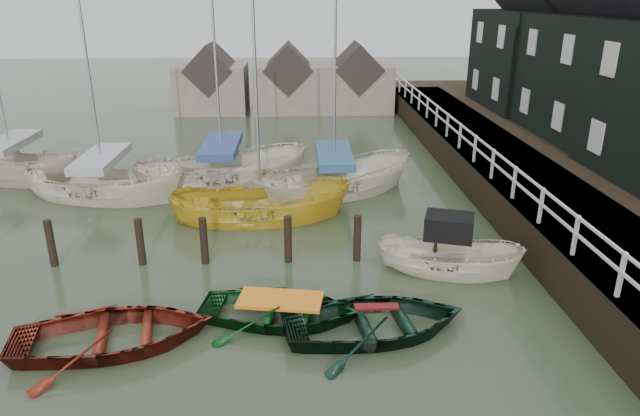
{
  "coord_description": "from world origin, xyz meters",
  "views": [
    {
      "loc": [
        1.5,
        -12.02,
        7.31
      ],
      "look_at": [
        2.15,
        3.66,
        1.4
      ],
      "focal_mm": 32.0,
      "sensor_mm": 36.0,
      "label": 1
    }
  ],
  "objects_px": {
    "rowboat_green": "(281,319)",
    "sailboat_e": "(15,177)",
    "rowboat_red": "(115,345)",
    "motorboat": "(447,268)",
    "rowboat_dkgreen": "(375,333)",
    "sailboat_a": "(106,195)",
    "sailboat_d": "(334,191)",
    "sailboat_c": "(261,218)",
    "sailboat_b": "(223,182)"
  },
  "relations": [
    {
      "from": "motorboat",
      "to": "sailboat_d",
      "type": "relative_size",
      "value": 0.32
    },
    {
      "from": "rowboat_green",
      "to": "sailboat_e",
      "type": "distance_m",
      "value": 16.34
    },
    {
      "from": "sailboat_e",
      "to": "rowboat_green",
      "type": "bearing_deg",
      "value": -114.06
    },
    {
      "from": "sailboat_c",
      "to": "rowboat_green",
      "type": "bearing_deg",
      "value": -175.82
    },
    {
      "from": "sailboat_d",
      "to": "rowboat_dkgreen",
      "type": "bearing_deg",
      "value": 162.33
    },
    {
      "from": "sailboat_e",
      "to": "sailboat_c",
      "type": "bearing_deg",
      "value": -93.79
    },
    {
      "from": "rowboat_red",
      "to": "sailboat_a",
      "type": "bearing_deg",
      "value": 6.99
    },
    {
      "from": "rowboat_green",
      "to": "sailboat_b",
      "type": "height_order",
      "value": "sailboat_b"
    },
    {
      "from": "sailboat_a",
      "to": "sailboat_c",
      "type": "relative_size",
      "value": 0.99
    },
    {
      "from": "sailboat_a",
      "to": "sailboat_d",
      "type": "bearing_deg",
      "value": -73.24
    },
    {
      "from": "sailboat_a",
      "to": "sailboat_c",
      "type": "xyz_separation_m",
      "value": [
        6.07,
        -2.46,
        -0.05
      ]
    },
    {
      "from": "rowboat_red",
      "to": "sailboat_d",
      "type": "bearing_deg",
      "value": -39.66
    },
    {
      "from": "rowboat_red",
      "to": "sailboat_e",
      "type": "distance_m",
      "value": 14.79
    },
    {
      "from": "sailboat_c",
      "to": "sailboat_d",
      "type": "bearing_deg",
      "value": -49.78
    },
    {
      "from": "rowboat_red",
      "to": "sailboat_b",
      "type": "height_order",
      "value": "sailboat_b"
    },
    {
      "from": "rowboat_green",
      "to": "sailboat_e",
      "type": "bearing_deg",
      "value": 53.83
    },
    {
      "from": "sailboat_d",
      "to": "sailboat_b",
      "type": "bearing_deg",
      "value": 53.51
    },
    {
      "from": "sailboat_a",
      "to": "sailboat_c",
      "type": "bearing_deg",
      "value": -95.85
    },
    {
      "from": "sailboat_a",
      "to": "motorboat",
      "type": "bearing_deg",
      "value": -104.29
    },
    {
      "from": "rowboat_green",
      "to": "motorboat",
      "type": "distance_m",
      "value": 5.16
    },
    {
      "from": "rowboat_dkgreen",
      "to": "sailboat_e",
      "type": "height_order",
      "value": "sailboat_e"
    },
    {
      "from": "sailboat_a",
      "to": "sailboat_c",
      "type": "distance_m",
      "value": 6.55
    },
    {
      "from": "sailboat_a",
      "to": "sailboat_d",
      "type": "distance_m",
      "value": 8.78
    },
    {
      "from": "rowboat_green",
      "to": "sailboat_a",
      "type": "xyz_separation_m",
      "value": [
        -6.92,
        9.1,
        0.06
      ]
    },
    {
      "from": "rowboat_red",
      "to": "sailboat_a",
      "type": "relative_size",
      "value": 0.42
    },
    {
      "from": "rowboat_red",
      "to": "motorboat",
      "type": "bearing_deg",
      "value": -79.63
    },
    {
      "from": "rowboat_green",
      "to": "sailboat_b",
      "type": "relative_size",
      "value": 0.32
    },
    {
      "from": "motorboat",
      "to": "sailboat_c",
      "type": "xyz_separation_m",
      "value": [
        -5.45,
        4.32,
        -0.1
      ]
    },
    {
      "from": "rowboat_dkgreen",
      "to": "sailboat_e",
      "type": "distance_m",
      "value": 18.38
    },
    {
      "from": "rowboat_dkgreen",
      "to": "sailboat_a",
      "type": "height_order",
      "value": "sailboat_a"
    },
    {
      "from": "sailboat_e",
      "to": "motorboat",
      "type": "bearing_deg",
      "value": -98.74
    },
    {
      "from": "sailboat_a",
      "to": "sailboat_e",
      "type": "relative_size",
      "value": 0.94
    },
    {
      "from": "rowboat_green",
      "to": "rowboat_dkgreen",
      "type": "distance_m",
      "value": 2.29
    },
    {
      "from": "sailboat_b",
      "to": "sailboat_e",
      "type": "bearing_deg",
      "value": 71.72
    },
    {
      "from": "motorboat",
      "to": "sailboat_a",
      "type": "bearing_deg",
      "value": 77.06
    },
    {
      "from": "rowboat_dkgreen",
      "to": "sailboat_e",
      "type": "xyz_separation_m",
      "value": [
        -13.67,
        12.28,
        0.06
      ]
    },
    {
      "from": "rowboat_dkgreen",
      "to": "sailboat_a",
      "type": "relative_size",
      "value": 0.41
    },
    {
      "from": "sailboat_a",
      "to": "sailboat_b",
      "type": "distance_m",
      "value": 4.55
    },
    {
      "from": "sailboat_c",
      "to": "sailboat_e",
      "type": "height_order",
      "value": "sailboat_e"
    },
    {
      "from": "sailboat_c",
      "to": "sailboat_b",
      "type": "bearing_deg",
      "value": 21.25
    },
    {
      "from": "sailboat_d",
      "to": "sailboat_e",
      "type": "height_order",
      "value": "sailboat_d"
    },
    {
      "from": "rowboat_green",
      "to": "sailboat_d",
      "type": "relative_size",
      "value": 0.29
    },
    {
      "from": "motorboat",
      "to": "sailboat_c",
      "type": "distance_m",
      "value": 6.96
    },
    {
      "from": "rowboat_green",
      "to": "sailboat_d",
      "type": "distance_m",
      "value": 9.38
    },
    {
      "from": "sailboat_a",
      "to": "sailboat_b",
      "type": "relative_size",
      "value": 0.85
    },
    {
      "from": "rowboat_dkgreen",
      "to": "sailboat_c",
      "type": "relative_size",
      "value": 0.41
    },
    {
      "from": "motorboat",
      "to": "sailboat_c",
      "type": "height_order",
      "value": "sailboat_c"
    },
    {
      "from": "sailboat_c",
      "to": "sailboat_d",
      "type": "height_order",
      "value": "sailboat_d"
    },
    {
      "from": "rowboat_dkgreen",
      "to": "sailboat_d",
      "type": "xyz_separation_m",
      "value": [
        -0.33,
        9.85,
        0.07
      ]
    },
    {
      "from": "rowboat_green",
      "to": "sailboat_a",
      "type": "height_order",
      "value": "sailboat_a"
    }
  ]
}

